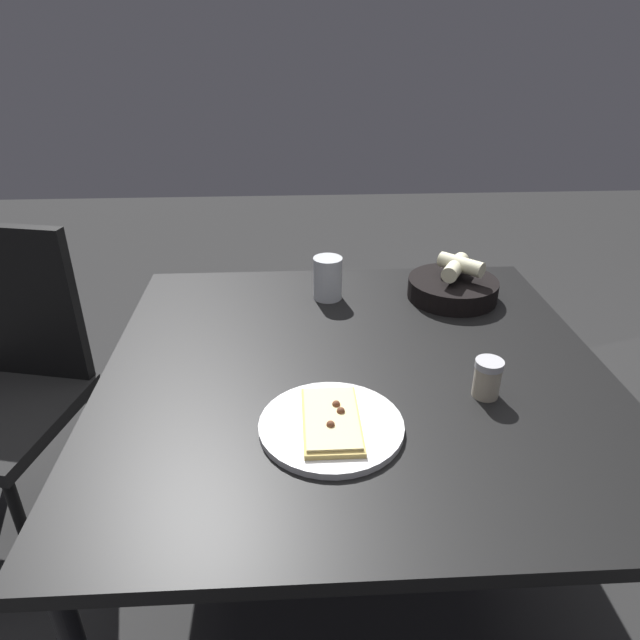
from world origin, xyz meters
The scene contains 6 objects.
ground centered at (0.00, 0.00, 0.00)m, with size 8.00×8.00×0.00m, color #262626.
dining_table centered at (0.00, 0.00, 0.66)m, with size 1.11×1.13×0.71m.
pizza_plate centered at (0.22, -0.07, 0.72)m, with size 0.28×0.28×0.04m.
bread_basket centered at (-0.34, 0.31, 0.75)m, with size 0.25×0.25×0.12m.
beer_glass centered at (-0.36, -0.04, 0.77)m, with size 0.08×0.08×0.12m.
pepper_shaker centered at (0.13, 0.26, 0.75)m, with size 0.06×0.06×0.08m.
Camera 1 is at (1.08, -0.14, 1.41)m, focal length 32.00 mm.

